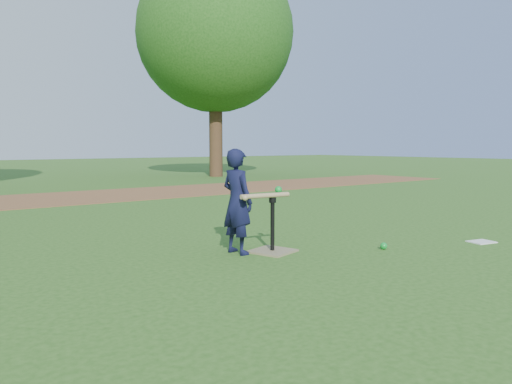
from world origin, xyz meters
TOP-DOWN VIEW (x-y plane):
  - ground at (0.00, 0.00)m, footprint 80.00×80.00m
  - dirt_strip at (0.00, 7.50)m, footprint 24.00×3.00m
  - child at (-0.68, 0.50)m, footprint 0.32×0.45m
  - wiffle_ball_ground at (0.76, -0.35)m, footprint 0.08×0.08m
  - clipboard at (2.05, -0.81)m, footprint 0.34×0.29m
  - batting_tee at (-0.34, 0.32)m, footprint 0.53×0.53m
  - swing_action at (-0.44, 0.30)m, footprint 0.63×0.13m
  - tree_right at (6.50, 12.00)m, footprint 5.80×5.80m

SIDE VIEW (x-z plane):
  - ground at x=0.00m, z-range 0.00..0.00m
  - dirt_strip at x=0.00m, z-range 0.00..0.01m
  - clipboard at x=2.05m, z-range 0.00..0.01m
  - wiffle_ball_ground at x=0.76m, z-range 0.00..0.08m
  - batting_tee at x=-0.34m, z-range -0.20..0.42m
  - child at x=-0.68m, z-range 0.00..1.15m
  - swing_action at x=-0.44m, z-range 0.59..0.71m
  - tree_right at x=6.50m, z-range 1.19..9.39m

